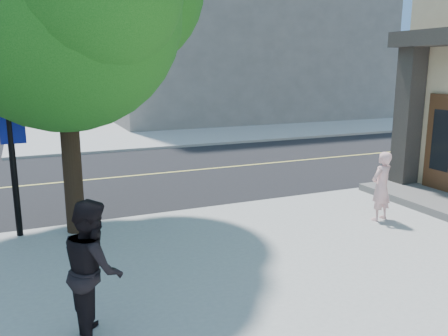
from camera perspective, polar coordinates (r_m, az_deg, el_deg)
name	(u,v)px	position (r m, az deg, el deg)	size (l,w,h in m)	color
ground	(39,233)	(10.82, -21.87, -7.49)	(140.00, 140.00, 0.00)	black
road_ew	(33,185)	(15.15, -22.46, -1.96)	(140.00, 9.00, 0.01)	black
sidewalk_ne	(222,114)	(34.69, -0.24, 6.68)	(29.00, 25.00, 0.12)	#A2A29F
filler_ne	(226,16)	(35.35, 0.20, 18.25)	(18.00, 16.00, 14.00)	slate
man_on_phone	(381,186)	(10.90, 18.80, -2.15)	(0.57, 0.37, 1.57)	beige
pedestrian	(93,269)	(6.18, -15.81, -11.87)	(0.88, 0.69, 1.81)	black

